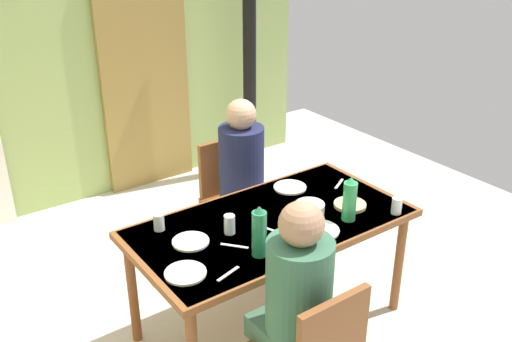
% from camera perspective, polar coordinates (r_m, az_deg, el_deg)
% --- Properties ---
extents(ground_plane, '(6.08, 6.08, 0.00)m').
position_cam_1_polar(ground_plane, '(3.51, -1.64, -16.65)').
color(ground_plane, beige).
extents(wall_back, '(4.30, 0.10, 2.81)m').
position_cam_1_polar(wall_back, '(4.84, -17.98, 12.78)').
color(wall_back, '#99B264').
rests_on(wall_back, ground_plane).
extents(door_wooden, '(0.80, 0.05, 2.00)m').
position_cam_1_polar(door_wooden, '(5.06, -11.00, 9.28)').
color(door_wooden, olive).
rests_on(door_wooden, ground_plane).
extents(stove_pipe_column, '(0.12, 0.12, 2.81)m').
position_cam_1_polar(stove_pipe_column, '(5.18, -0.67, 14.68)').
color(stove_pipe_column, black).
rests_on(stove_pipe_column, ground_plane).
extents(dining_table, '(1.59, 0.83, 0.72)m').
position_cam_1_polar(dining_table, '(3.26, 1.54, -5.98)').
color(dining_table, brown).
rests_on(dining_table, ground_plane).
extents(chair_far_diner, '(0.40, 0.40, 0.87)m').
position_cam_1_polar(chair_far_diner, '(4.00, -2.40, -2.30)').
color(chair_far_diner, brown).
rests_on(chair_far_diner, ground_plane).
extents(person_near_diner, '(0.30, 0.37, 0.77)m').
position_cam_1_polar(person_near_diner, '(2.61, 4.11, -11.59)').
color(person_near_diner, '#3A5F48').
rests_on(person_near_diner, ground_plane).
extents(person_far_diner, '(0.30, 0.37, 0.77)m').
position_cam_1_polar(person_far_diner, '(3.78, -1.34, 0.76)').
color(person_far_diner, '#261F45').
rests_on(person_far_diner, ground_plane).
extents(water_bottle_green_near, '(0.08, 0.08, 0.26)m').
position_cam_1_polar(water_bottle_green_near, '(3.22, 9.31, -2.86)').
color(water_bottle_green_near, green).
rests_on(water_bottle_green_near, dining_table).
extents(water_bottle_green_far, '(0.08, 0.08, 0.28)m').
position_cam_1_polar(water_bottle_green_far, '(2.86, 0.32, -6.14)').
color(water_bottle_green_far, '#247E4E').
rests_on(water_bottle_green_far, dining_table).
extents(serving_bowl_center, '(0.17, 0.17, 0.05)m').
position_cam_1_polar(serving_bowl_center, '(3.31, 5.38, -3.67)').
color(serving_bowl_center, silver).
rests_on(serving_bowl_center, dining_table).
extents(dinner_plate_near_left, '(0.20, 0.20, 0.01)m').
position_cam_1_polar(dinner_plate_near_left, '(3.04, -6.53, -6.99)').
color(dinner_plate_near_left, white).
rests_on(dinner_plate_near_left, dining_table).
extents(dinner_plate_near_right, '(0.20, 0.20, 0.01)m').
position_cam_1_polar(dinner_plate_near_right, '(2.81, -7.05, -10.05)').
color(dinner_plate_near_right, white).
rests_on(dinner_plate_near_right, dining_table).
extents(dinner_plate_far_center, '(0.20, 0.20, 0.01)m').
position_cam_1_polar(dinner_plate_far_center, '(3.58, 3.41, -1.63)').
color(dinner_plate_far_center, white).
rests_on(dinner_plate_far_center, dining_table).
extents(dinner_plate_far_side, '(0.23, 0.23, 0.01)m').
position_cam_1_polar(dinner_plate_far_side, '(3.14, 6.25, -5.88)').
color(dinner_plate_far_side, white).
rests_on(dinner_plate_far_side, dining_table).
extents(drinking_glass_by_near_diner, '(0.06, 0.06, 0.10)m').
position_cam_1_polar(drinking_glass_by_near_diner, '(3.37, 13.85, -3.38)').
color(drinking_glass_by_near_diner, silver).
rests_on(drinking_glass_by_near_diner, dining_table).
extents(drinking_glass_by_far_diner, '(0.06, 0.06, 0.10)m').
position_cam_1_polar(drinking_glass_by_far_diner, '(3.16, -9.66, -5.02)').
color(drinking_glass_by_far_diner, silver).
rests_on(drinking_glass_by_far_diner, dining_table).
extents(drinking_glass_spare_center, '(0.06, 0.06, 0.11)m').
position_cam_1_polar(drinking_glass_spare_center, '(3.08, -2.66, -5.33)').
color(drinking_glass_spare_center, silver).
rests_on(drinking_glass_spare_center, dining_table).
extents(bread_plate_sliced, '(0.19, 0.19, 0.02)m').
position_cam_1_polar(bread_plate_sliced, '(3.41, 9.35, -3.34)').
color(bread_plate_sliced, '#DBB77A').
rests_on(bread_plate_sliced, dining_table).
extents(cutlery_knife_near, '(0.11, 0.13, 0.00)m').
position_cam_1_polar(cutlery_knife_near, '(3.00, -2.16, -7.47)').
color(cutlery_knife_near, silver).
rests_on(cutlery_knife_near, dining_table).
extents(cutlery_fork_near, '(0.15, 0.06, 0.00)m').
position_cam_1_polar(cutlery_fork_near, '(2.79, -2.79, -10.19)').
color(cutlery_fork_near, silver).
rests_on(cutlery_fork_near, dining_table).
extents(cutlery_knife_far, '(0.14, 0.09, 0.00)m').
position_cam_1_polar(cutlery_knife_far, '(3.67, 8.28, -1.27)').
color(cutlery_knife_far, silver).
rests_on(cutlery_knife_far, dining_table).
extents(cutlery_fork_far, '(0.07, 0.15, 0.00)m').
position_cam_1_polar(cutlery_fork_far, '(3.12, 1.90, -6.02)').
color(cutlery_fork_far, silver).
rests_on(cutlery_fork_far, dining_table).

